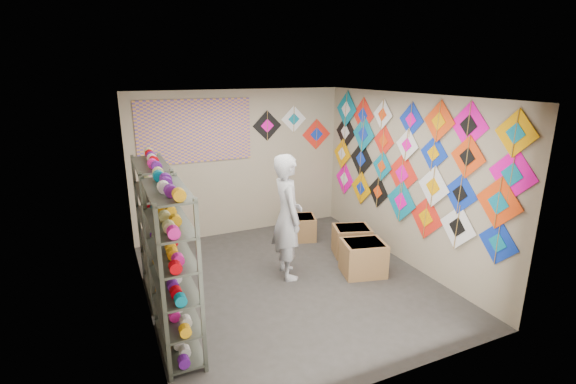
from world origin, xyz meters
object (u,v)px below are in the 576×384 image
carton_b (352,241)px  carton_c (302,227)px  shelf_rack_back (157,230)px  carton_a (363,258)px  shelf_rack_front (173,271)px  shopkeeper (287,217)px

carton_b → carton_c: bearing=133.8°
shelf_rack_back → carton_a: (2.91, -0.67, -0.69)m
carton_a → carton_b: carton_a is taller
shelf_rack_back → carton_c: bearing=19.8°
shelf_rack_front → carton_b: shelf_rack_front is taller
shopkeeper → carton_b: 1.50m
shelf_rack_front → shopkeeper: bearing=30.3°
shelf_rack_front → carton_a: bearing=12.2°
carton_a → carton_b: 0.71m
shelf_rack_front → shelf_rack_back: bearing=90.0°
shelf_rack_back → shopkeeper: shelf_rack_back is taller
shelf_rack_back → carton_b: 3.22m
carton_a → shelf_rack_back: bearing=-178.8°
carton_a → carton_c: size_ratio=1.26×
shelf_rack_front → carton_b: (3.14, 1.31, -0.71)m
shelf_rack_front → carton_b: 3.47m
shopkeeper → carton_c: bearing=-28.1°
shelf_rack_front → shelf_rack_back: size_ratio=1.00×
shelf_rack_front → carton_c: (2.68, 2.27, -0.73)m
shelf_rack_front → carton_c: size_ratio=3.82×
shopkeeper → carton_c: (0.85, 1.19, -0.73)m
carton_a → carton_c: (-0.23, 1.63, -0.04)m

